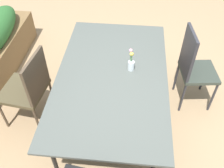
{
  "coord_description": "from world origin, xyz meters",
  "views": [
    {
      "loc": [
        -1.9,
        -0.1,
        2.46
      ],
      "look_at": [
        -0.06,
        0.09,
        0.6
      ],
      "focal_mm": 40.33,
      "sensor_mm": 36.0,
      "label": 1
    }
  ],
  "objects_px": {
    "chair_near_right": "(193,66)",
    "chair_far_side": "(29,87)",
    "dining_table": "(112,77)",
    "flower_vase": "(131,63)"
  },
  "relations": [
    {
      "from": "dining_table",
      "to": "chair_far_side",
      "type": "xyz_separation_m",
      "value": [
        -0.06,
        0.89,
        -0.17
      ]
    },
    {
      "from": "dining_table",
      "to": "chair_near_right",
      "type": "bearing_deg",
      "value": -65.26
    },
    {
      "from": "dining_table",
      "to": "chair_far_side",
      "type": "bearing_deg",
      "value": 93.57
    },
    {
      "from": "chair_near_right",
      "to": "flower_vase",
      "type": "height_order",
      "value": "chair_near_right"
    },
    {
      "from": "chair_near_right",
      "to": "chair_far_side",
      "type": "xyz_separation_m",
      "value": [
        -0.47,
        1.79,
        -0.04
      ]
    },
    {
      "from": "chair_near_right",
      "to": "flower_vase",
      "type": "distance_m",
      "value": 0.82
    },
    {
      "from": "dining_table",
      "to": "flower_vase",
      "type": "distance_m",
      "value": 0.25
    },
    {
      "from": "flower_vase",
      "to": "chair_near_right",
      "type": "bearing_deg",
      "value": -66.09
    },
    {
      "from": "chair_near_right",
      "to": "chair_far_side",
      "type": "distance_m",
      "value": 1.85
    },
    {
      "from": "dining_table",
      "to": "flower_vase",
      "type": "xyz_separation_m",
      "value": [
        0.1,
        -0.18,
        0.13
      ]
    }
  ]
}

